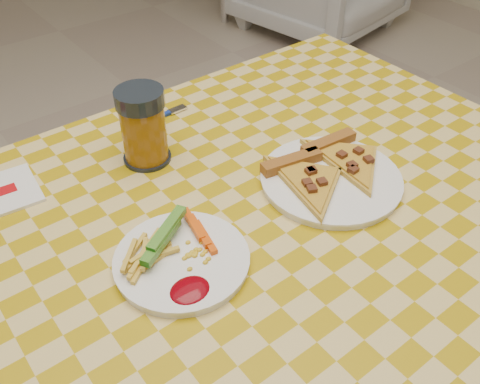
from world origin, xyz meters
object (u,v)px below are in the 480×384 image
at_px(table, 234,254).
at_px(plate_right, 331,180).
at_px(plate_left, 182,261).
at_px(drink_glass, 143,127).

distance_m(table, plate_right, 0.21).
xyz_separation_m(table, plate_right, (0.20, -0.02, 0.08)).
bearing_deg(table, plate_left, -167.53).
distance_m(plate_right, drink_glass, 0.35).
bearing_deg(table, drink_glass, 95.40).
height_order(plate_right, drink_glass, drink_glass).
bearing_deg(plate_right, drink_glass, 130.06).
relative_size(plate_right, drink_glass, 1.70).
bearing_deg(table, plate_right, -6.87).
height_order(table, plate_left, plate_left).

